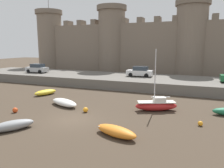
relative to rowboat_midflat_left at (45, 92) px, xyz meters
name	(u,v)px	position (x,y,z in m)	size (l,w,h in m)	color
ground_plane	(73,119)	(8.40, -6.99, -0.36)	(160.00, 160.00, 0.00)	#423528
quay_road	(132,81)	(8.40, 10.77, 0.35)	(60.93, 10.00, 1.40)	#666059
castle	(149,44)	(8.40, 22.66, 6.27)	(55.33, 6.41, 17.70)	#7A6B5B
rowboat_midflat_left	(45,92)	(0.00, 0.00, 0.00)	(2.14, 3.26, 0.68)	yellow
rowboat_foreground_left	(116,131)	(13.11, -8.89, 0.01)	(3.53, 2.14, 0.71)	orange
sailboat_near_channel_left	(156,105)	(14.62, -1.66, 0.20)	(4.24, 2.80, 6.00)	red
rowboat_foreground_centre	(64,102)	(5.25, -3.53, 0.02)	(4.08, 2.76, 0.71)	silver
rowboat_foreground_right	(12,125)	(5.48, -10.74, 0.03)	(2.52, 3.20, 0.74)	gray
mooring_buoy_near_channel	(15,110)	(2.25, -7.29, -0.11)	(0.49, 0.49, 0.49)	#E04C1E
mooring_buoy_near_shore	(86,110)	(8.43, -4.73, -0.11)	(0.49, 0.49, 0.49)	orange
mooring_buoy_mid_mud	(200,124)	(18.64, -4.57, -0.16)	(0.39, 0.39, 0.39)	orange
car_quay_centre_east	(37,68)	(-9.29, 9.55, 1.83)	(4.14, 1.96, 1.62)	#B2B5B7
car_quay_centre_west	(140,72)	(9.52, 11.57, 1.83)	(4.14, 1.96, 1.62)	silver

